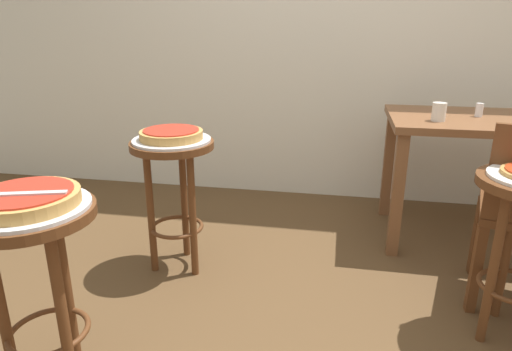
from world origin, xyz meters
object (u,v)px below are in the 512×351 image
object	(u,v)px
pizza_foreground	(26,199)
cup_near_edge	(439,112)
serving_plate_foreground	(27,207)
dining_table	(476,139)
serving_plate_leftside	(172,140)
condiment_shaker	(479,110)
stool_leftside	(174,175)
stool_foreground	(36,258)
pizza_leftside	(171,134)
pizza_server_knife	(29,193)

from	to	relation	value
pizza_foreground	cup_near_edge	size ratio (longest dim) A/B	3.33
serving_plate_foreground	dining_table	distance (m)	2.25
serving_plate_leftside	dining_table	bearing A→B (deg)	22.01
dining_table	condiment_shaker	bearing A→B (deg)	94.85
cup_near_edge	stool_leftside	bearing A→B (deg)	-159.46
stool_foreground	serving_plate_foreground	xyz separation A→B (m)	(-0.00, -0.00, 0.18)
dining_table	pizza_leftside	bearing A→B (deg)	-157.99
stool_foreground	pizza_server_knife	size ratio (longest dim) A/B	3.07
pizza_foreground	dining_table	bearing A→B (deg)	41.60
pizza_foreground	dining_table	distance (m)	2.25
serving_plate_foreground	pizza_server_knife	size ratio (longest dim) A/B	1.72
serving_plate_leftside	cup_near_edge	world-z (taller)	cup_near_edge
pizza_leftside	stool_foreground	bearing A→B (deg)	-99.22
pizza_leftside	condiment_shaker	world-z (taller)	condiment_shaker
pizza_foreground	dining_table	xyz separation A→B (m)	(1.68, 1.49, -0.11)
condiment_shaker	pizza_server_knife	distance (m)	2.25
cup_near_edge	pizza_server_knife	world-z (taller)	cup_near_edge
pizza_foreground	serving_plate_foreground	bearing A→B (deg)	-90.00
serving_plate_leftside	condiment_shaker	distance (m)	1.67
pizza_foreground	dining_table	size ratio (longest dim) A/B	0.34
serving_plate_foreground	pizza_leftside	xyz separation A→B (m)	(0.14, 0.87, 0.03)
pizza_server_knife	cup_near_edge	bearing A→B (deg)	27.66
stool_foreground	cup_near_edge	world-z (taller)	cup_near_edge
serving_plate_foreground	pizza_foreground	xyz separation A→B (m)	(0.00, 0.00, 0.03)
pizza_leftside	dining_table	distance (m)	1.66
pizza_leftside	pizza_server_knife	world-z (taller)	pizza_server_knife
stool_leftside	condiment_shaker	world-z (taller)	condiment_shaker
stool_leftside	serving_plate_leftside	size ratio (longest dim) A/B	1.79
stool_foreground	serving_plate_leftside	world-z (taller)	serving_plate_leftside
condiment_shaker	serving_plate_foreground	bearing A→B (deg)	-137.93
dining_table	cup_near_edge	distance (m)	0.33
serving_plate_leftside	stool_leftside	bearing A→B (deg)	-90.00
serving_plate_leftside	condiment_shaker	size ratio (longest dim) A/B	5.08
pizza_foreground	pizza_server_knife	distance (m)	0.04
stool_leftside	condiment_shaker	xyz separation A→B (m)	(1.54, 0.64, 0.26)
pizza_foreground	pizza_leftside	bearing A→B (deg)	80.78
pizza_foreground	pizza_leftside	size ratio (longest dim) A/B	1.07
serving_plate_foreground	serving_plate_leftside	xyz separation A→B (m)	(0.14, 0.87, 0.00)
cup_near_edge	pizza_server_knife	xyz separation A→B (m)	(-1.41, -1.37, -0.04)
pizza_server_knife	condiment_shaker	bearing A→B (deg)	26.30
stool_foreground	cup_near_edge	size ratio (longest dim) A/B	7.01
condiment_shaker	pizza_server_knife	size ratio (longest dim) A/B	0.34
stool_foreground	pizza_foreground	distance (m)	0.20
stool_leftside	cup_near_edge	xyz separation A→B (m)	(1.30, 0.49, 0.27)
cup_near_edge	condiment_shaker	xyz separation A→B (m)	(0.24, 0.16, -0.01)
serving_plate_foreground	dining_table	size ratio (longest dim) A/B	0.40
stool_foreground	condiment_shaker	world-z (taller)	condiment_shaker
pizza_foreground	stool_foreground	bearing A→B (deg)	45.00
pizza_foreground	stool_leftside	bearing A→B (deg)	80.78
stool_foreground	pizza_leftside	size ratio (longest dim) A/B	2.25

